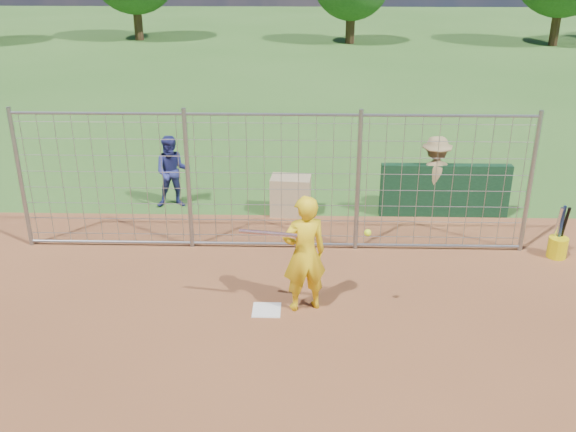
{
  "coord_description": "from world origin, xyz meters",
  "views": [
    {
      "loc": [
        0.55,
        -8.61,
        5.18
      ],
      "look_at": [
        0.3,
        0.8,
        1.15
      ],
      "focal_mm": 40.0,
      "sensor_mm": 36.0,
      "label": 1
    }
  ],
  "objects_px": {
    "bystander_a": "(173,172)",
    "equipment_bin": "(291,196)",
    "bucket_with_bats": "(558,244)",
    "batter": "(304,254)",
    "bystander_c": "(435,176)"
  },
  "relations": [
    {
      "from": "batter",
      "to": "equipment_bin",
      "type": "distance_m",
      "value": 3.76
    },
    {
      "from": "batter",
      "to": "equipment_bin",
      "type": "height_order",
      "value": "batter"
    },
    {
      "from": "bystander_c",
      "to": "equipment_bin",
      "type": "xyz_separation_m",
      "value": [
        -2.91,
        -0.06,
        -0.43
      ]
    },
    {
      "from": "bystander_c",
      "to": "bystander_a",
      "type": "bearing_deg",
      "value": -8.48
    },
    {
      "from": "equipment_bin",
      "to": "bucket_with_bats",
      "type": "bearing_deg",
      "value": -16.68
    },
    {
      "from": "bystander_a",
      "to": "bystander_c",
      "type": "xyz_separation_m",
      "value": [
        5.38,
        -0.28,
        0.06
      ]
    },
    {
      "from": "batter",
      "to": "equipment_bin",
      "type": "relative_size",
      "value": 2.31
    },
    {
      "from": "batter",
      "to": "equipment_bin",
      "type": "xyz_separation_m",
      "value": [
        -0.29,
        3.72,
        -0.52
      ]
    },
    {
      "from": "bystander_a",
      "to": "bystander_c",
      "type": "distance_m",
      "value": 5.39
    },
    {
      "from": "batter",
      "to": "equipment_bin",
      "type": "bearing_deg",
      "value": -103.56
    },
    {
      "from": "bystander_a",
      "to": "bucket_with_bats",
      "type": "distance_m",
      "value": 7.61
    },
    {
      "from": "bystander_c",
      "to": "bucket_with_bats",
      "type": "distance_m",
      "value": 2.75
    },
    {
      "from": "bystander_c",
      "to": "bucket_with_bats",
      "type": "xyz_separation_m",
      "value": [
        1.88,
        -1.93,
        -0.58
      ]
    },
    {
      "from": "bucket_with_bats",
      "to": "bystander_c",
      "type": "bearing_deg",
      "value": 134.29
    },
    {
      "from": "bystander_a",
      "to": "equipment_bin",
      "type": "height_order",
      "value": "bystander_a"
    }
  ]
}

